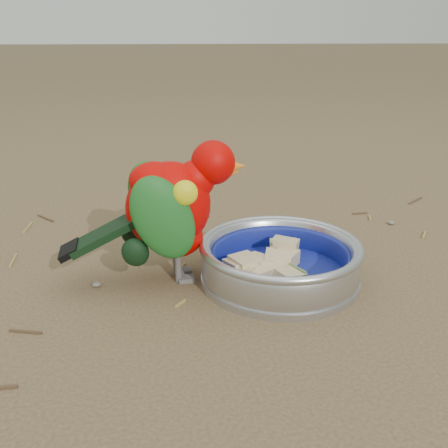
{
  "coord_description": "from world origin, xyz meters",
  "views": [
    {
      "loc": [
        -0.17,
        -0.53,
        0.33
      ],
      "look_at": [
        -0.04,
        0.14,
        0.08
      ],
      "focal_mm": 40.0,
      "sensor_mm": 36.0,
      "label": 1
    }
  ],
  "objects": [
    {
      "name": "ground",
      "position": [
        0.0,
        0.0,
        0.0
      ],
      "size": [
        60.0,
        60.0,
        0.0
      ],
      "primitive_type": "plane",
      "color": "brown"
    },
    {
      "name": "food_bowl",
      "position": [
        0.04,
        0.1,
        0.01
      ],
      "size": [
        0.23,
        0.23,
        0.02
      ],
      "primitive_type": "cylinder",
      "color": "#B2B2BA",
      "rests_on": "ground"
    },
    {
      "name": "bowl_wall",
      "position": [
        0.04,
        0.1,
        0.04
      ],
      "size": [
        0.23,
        0.23,
        0.04
      ],
      "primitive_type": null,
      "color": "#B2B2BA",
      "rests_on": "food_bowl"
    },
    {
      "name": "fruit_wedges",
      "position": [
        0.04,
        0.1,
        0.03
      ],
      "size": [
        0.14,
        0.14,
        0.03
      ],
      "primitive_type": null,
      "color": "#CDB683",
      "rests_on": "food_bowl"
    },
    {
      "name": "lory_parrot",
      "position": [
        -0.11,
        0.14,
        0.1
      ],
      "size": [
        0.24,
        0.12,
        0.2
      ],
      "primitive_type": null,
      "rotation": [
        0.0,
        0.0,
        -1.56
      ],
      "color": "#C10200",
      "rests_on": "ground"
    },
    {
      "name": "ground_debris",
      "position": [
        -0.02,
        0.02,
        0.0
      ],
      "size": [
        0.9,
        0.8,
        0.01
      ],
      "primitive_type": null,
      "color": "olive",
      "rests_on": "ground"
    }
  ]
}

